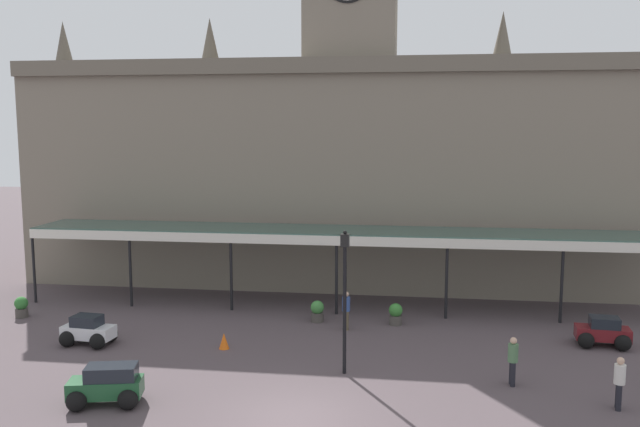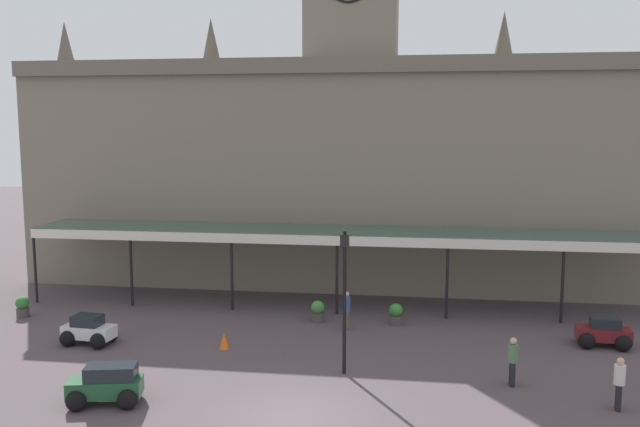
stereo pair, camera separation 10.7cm
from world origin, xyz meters
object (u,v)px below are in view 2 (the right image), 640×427
object	(u,v)px
planter_near_kerb	(396,314)
pedestrian_crossing_forecourt	(513,359)
car_maroon_sedan	(603,334)
planter_by_canopy	(318,311)
victorian_lamppost	(345,286)
pedestrian_beside_cars	(619,382)
traffic_cone	(224,341)
planter_forecourt_centre	(22,306)
car_white_sedan	(89,332)
pedestrian_near_entrance	(346,309)
car_green_estate	(107,387)

from	to	relation	value
planter_near_kerb	pedestrian_crossing_forecourt	bearing A→B (deg)	-57.42
car_maroon_sedan	planter_by_canopy	bearing A→B (deg)	171.66
victorian_lamppost	pedestrian_beside_cars	bearing A→B (deg)	-11.90
car_maroon_sedan	pedestrian_crossing_forecourt	size ratio (longest dim) A/B	1.27
pedestrian_beside_cars	planter_near_kerb	bearing A→B (deg)	131.66
pedestrian_beside_cars	planter_by_canopy	distance (m)	13.15
traffic_cone	planter_near_kerb	world-z (taller)	planter_near_kerb
planter_by_canopy	planter_forecourt_centre	xyz separation A→B (m)	(-13.52, -1.18, 0.00)
pedestrian_beside_cars	traffic_cone	size ratio (longest dim) A/B	2.65
car_white_sedan	planter_by_canopy	distance (m)	9.68
planter_by_canopy	traffic_cone	bearing A→B (deg)	-127.28
pedestrian_near_entrance	pedestrian_crossing_forecourt	distance (m)	8.18
pedestrian_beside_cars	planter_by_canopy	world-z (taller)	pedestrian_beside_cars
car_maroon_sedan	car_green_estate	distance (m)	18.79
car_green_estate	planter_forecourt_centre	xyz separation A→B (m)	(-8.23, 8.52, -0.07)
planter_forecourt_centre	car_white_sedan	bearing A→B (deg)	-33.00
planter_by_canopy	car_white_sedan	bearing A→B (deg)	-153.36
pedestrian_crossing_forecourt	victorian_lamppost	world-z (taller)	victorian_lamppost
pedestrian_near_entrance	victorian_lamppost	distance (m)	5.58
car_green_estate	planter_by_canopy	size ratio (longest dim) A/B	2.49
car_green_estate	car_maroon_sedan	bearing A→B (deg)	25.14
pedestrian_beside_cars	car_maroon_sedan	bearing A→B (deg)	78.98
planter_near_kerb	planter_forecourt_centre	distance (m)	17.05
car_maroon_sedan	traffic_cone	xyz separation A→B (m)	(-14.84, -2.38, -0.19)
car_green_estate	pedestrian_crossing_forecourt	distance (m)	13.28
car_maroon_sedan	car_white_sedan	distance (m)	20.54
car_maroon_sedan	victorian_lamppost	xyz separation A→B (m)	(-9.89, -4.33, 2.67)
car_white_sedan	planter_forecourt_centre	size ratio (longest dim) A/B	2.21
pedestrian_near_entrance	traffic_cone	world-z (taller)	pedestrian_near_entrance
car_maroon_sedan	traffic_cone	size ratio (longest dim) A/B	3.37
pedestrian_beside_cars	planter_near_kerb	xyz separation A→B (m)	(-7.03, 7.90, -0.42)
victorian_lamppost	traffic_cone	world-z (taller)	victorian_lamppost
car_green_estate	planter_by_canopy	world-z (taller)	car_green_estate
car_white_sedan	victorian_lamppost	size ratio (longest dim) A/B	0.41
car_white_sedan	traffic_cone	size ratio (longest dim) A/B	3.37
planter_near_kerb	car_maroon_sedan	bearing A→B (deg)	-11.95
car_maroon_sedan	pedestrian_near_entrance	world-z (taller)	pedestrian_near_entrance
pedestrian_crossing_forecourt	traffic_cone	size ratio (longest dim) A/B	2.65
pedestrian_near_entrance	traffic_cone	distance (m)	5.53
planter_by_canopy	car_green_estate	bearing A→B (deg)	-118.62
victorian_lamppost	planter_near_kerb	size ratio (longest dim) A/B	5.34
car_green_estate	planter_forecourt_centre	distance (m)	11.85
planter_by_canopy	car_maroon_sedan	bearing A→B (deg)	-8.34
pedestrian_near_entrance	planter_near_kerb	xyz separation A→B (m)	(2.09, 0.99, -0.42)
car_maroon_sedan	traffic_cone	world-z (taller)	car_maroon_sedan
planter_forecourt_centre	car_green_estate	bearing A→B (deg)	-45.99
pedestrian_crossing_forecourt	planter_near_kerb	world-z (taller)	pedestrian_crossing_forecourt
car_maroon_sedan	car_green_estate	size ratio (longest dim) A/B	0.89
pedestrian_crossing_forecourt	planter_by_canopy	world-z (taller)	pedestrian_crossing_forecourt
traffic_cone	planter_near_kerb	bearing A→B (deg)	32.00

